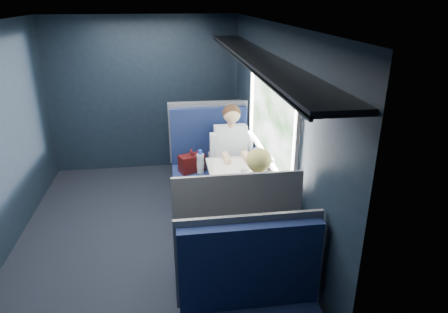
{
  "coord_description": "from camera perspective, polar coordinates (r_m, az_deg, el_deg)",
  "views": [
    {
      "loc": [
        0.35,
        -3.88,
        2.53
      ],
      "look_at": [
        0.9,
        0.0,
        0.95
      ],
      "focal_mm": 32.0,
      "sensor_mm": 36.0,
      "label": 1
    }
  ],
  "objects": [
    {
      "name": "man",
      "position": [
        4.99,
        1.14,
        0.63
      ],
      "size": [
        0.53,
        0.56,
        1.32
      ],
      "color": "black",
      "rests_on": "ground"
    },
    {
      "name": "bottle_small",
      "position": [
        4.55,
        4.41,
        -0.09
      ],
      "size": [
        0.06,
        0.06,
        0.2
      ],
      "color": "silver",
      "rests_on": "table"
    },
    {
      "name": "seat_bay_near",
      "position": [
        5.23,
        -1.99,
        -1.88
      ],
      "size": [
        1.04,
        0.62,
        1.26
      ],
      "color": "#0D163D",
      "rests_on": "ground"
    },
    {
      "name": "cup",
      "position": [
        4.77,
        4.38,
        0.37
      ],
      "size": [
        0.07,
        0.07,
        0.09
      ],
      "primitive_type": "cylinder",
      "color": "white",
      "rests_on": "table"
    },
    {
      "name": "seat_bay_far",
      "position": [
        3.71,
        1.17,
        -12.81
      ],
      "size": [
        1.04,
        0.62,
        1.26
      ],
      "color": "#0D163D",
      "rests_on": "ground"
    },
    {
      "name": "ground",
      "position": [
        4.65,
        -11.27,
        -11.57
      ],
      "size": [
        2.8,
        4.2,
        0.01
      ],
      "primitive_type": "cube",
      "color": "black"
    },
    {
      "name": "woman",
      "position": [
        3.73,
        4.61,
        -7.04
      ],
      "size": [
        0.53,
        0.56,
        1.32
      ],
      "color": "black",
      "rests_on": "ground"
    },
    {
      "name": "seat_row_front",
      "position": [
        6.08,
        -2.85,
        1.52
      ],
      "size": [
        1.04,
        0.51,
        1.16
      ],
      "color": "#0D163D",
      "rests_on": "ground"
    },
    {
      "name": "laptop",
      "position": [
        4.29,
        5.43,
        -1.8
      ],
      "size": [
        0.33,
        0.39,
        0.25
      ],
      "color": "silver",
      "rests_on": "table"
    },
    {
      "name": "room_shell",
      "position": [
        4.04,
        -12.49,
        6.3
      ],
      "size": [
        3.0,
        4.4,
        2.4
      ],
      "color": "black",
      "rests_on": "ground"
    },
    {
      "name": "papers",
      "position": [
        4.33,
        2.31,
        -2.43
      ],
      "size": [
        0.69,
        0.91,
        0.01
      ],
      "primitive_type": "cube",
      "rotation": [
        0.0,
        0.0,
        -0.13
      ],
      "color": "white",
      "rests_on": "table"
    },
    {
      "name": "table",
      "position": [
        4.36,
        1.72,
        -3.4
      ],
      "size": [
        0.62,
        1.0,
        0.74
      ],
      "color": "#54565E",
      "rests_on": "ground"
    }
  ]
}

